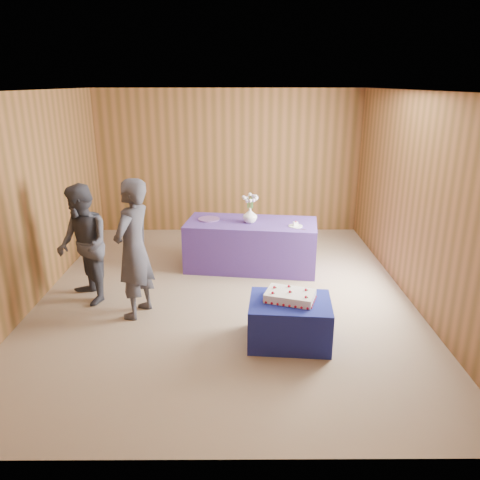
{
  "coord_description": "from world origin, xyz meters",
  "views": [
    {
      "loc": [
        0.17,
        -5.91,
        2.8
      ],
      "look_at": [
        0.21,
        0.1,
        0.76
      ],
      "focal_mm": 35.0,
      "sensor_mm": 36.0,
      "label": 1
    }
  ],
  "objects_px": {
    "sheet_cake": "(290,296)",
    "guest_right": "(83,245)",
    "cake_table": "(290,321)",
    "serving_table": "(251,245)",
    "vase": "(250,215)",
    "guest_left": "(134,249)"
  },
  "relations": [
    {
      "from": "vase",
      "to": "guest_left",
      "type": "height_order",
      "value": "guest_left"
    },
    {
      "from": "sheet_cake",
      "to": "serving_table",
      "type": "bearing_deg",
      "value": 118.01
    },
    {
      "from": "vase",
      "to": "guest_left",
      "type": "bearing_deg",
      "value": -133.21
    },
    {
      "from": "cake_table",
      "to": "serving_table",
      "type": "bearing_deg",
      "value": 104.66
    },
    {
      "from": "serving_table",
      "to": "sheet_cake",
      "type": "height_order",
      "value": "serving_table"
    },
    {
      "from": "serving_table",
      "to": "guest_left",
      "type": "distance_m",
      "value": 2.22
    },
    {
      "from": "cake_table",
      "to": "guest_right",
      "type": "height_order",
      "value": "guest_right"
    },
    {
      "from": "guest_right",
      "to": "sheet_cake",
      "type": "bearing_deg",
      "value": 32.88
    },
    {
      "from": "vase",
      "to": "serving_table",
      "type": "bearing_deg",
      "value": 54.27
    },
    {
      "from": "serving_table",
      "to": "guest_right",
      "type": "height_order",
      "value": "guest_right"
    },
    {
      "from": "cake_table",
      "to": "sheet_cake",
      "type": "distance_m",
      "value": 0.3
    },
    {
      "from": "cake_table",
      "to": "serving_table",
      "type": "distance_m",
      "value": 2.28
    },
    {
      "from": "sheet_cake",
      "to": "vase",
      "type": "xyz_separation_m",
      "value": [
        -0.39,
        2.18,
        0.32
      ]
    },
    {
      "from": "vase",
      "to": "guest_left",
      "type": "distance_m",
      "value": 2.12
    },
    {
      "from": "serving_table",
      "to": "vase",
      "type": "xyz_separation_m",
      "value": [
        -0.02,
        -0.03,
        0.49
      ]
    },
    {
      "from": "guest_left",
      "to": "guest_right",
      "type": "distance_m",
      "value": 0.83
    },
    {
      "from": "sheet_cake",
      "to": "guest_right",
      "type": "distance_m",
      "value": 2.79
    },
    {
      "from": "cake_table",
      "to": "guest_left",
      "type": "height_order",
      "value": "guest_left"
    },
    {
      "from": "serving_table",
      "to": "guest_left",
      "type": "xyz_separation_m",
      "value": [
        -1.48,
        -1.58,
        0.5
      ]
    },
    {
      "from": "cake_table",
      "to": "sheet_cake",
      "type": "height_order",
      "value": "sheet_cake"
    },
    {
      "from": "cake_table",
      "to": "vase",
      "type": "bearing_deg",
      "value": 105.38
    },
    {
      "from": "sheet_cake",
      "to": "guest_left",
      "type": "distance_m",
      "value": 1.98
    }
  ]
}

